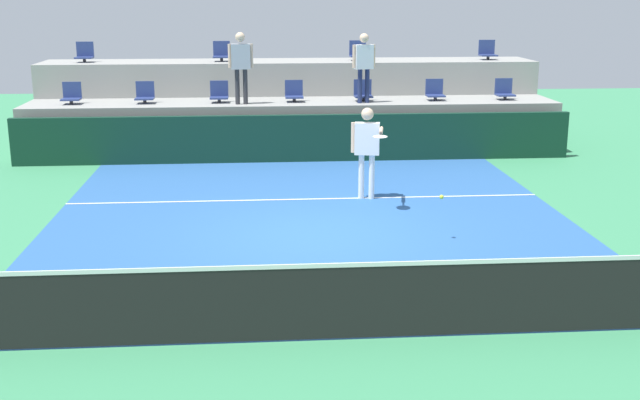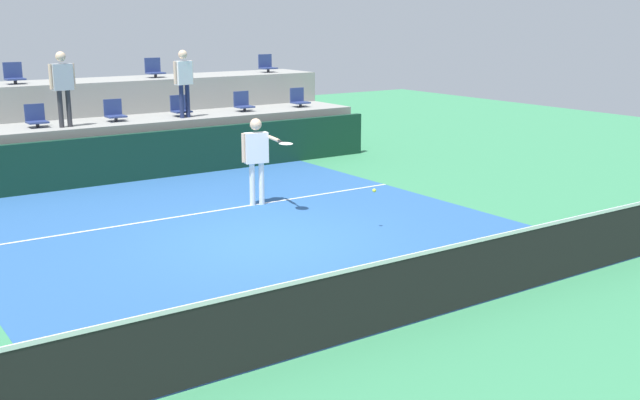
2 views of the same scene
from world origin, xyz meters
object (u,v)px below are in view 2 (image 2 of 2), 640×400
Objects in this scene: stadium_chair_lower_mid_right at (180,107)px; tennis_player at (257,152)px; spectator_leaning_on_rail at (184,77)px; tennis_ball at (374,191)px; stadium_chair_lower_mid_left at (36,118)px; stadium_chair_upper_far_right at (267,65)px; stadium_chair_lower_center at (114,112)px; spectator_in_grey at (63,82)px; stadium_chair_lower_far_right at (299,99)px; stadium_chair_upper_right at (154,69)px; stadium_chair_lower_right at (243,103)px; stadium_chair_upper_left at (14,75)px.

tennis_player is at bearing -96.55° from stadium_chair_lower_mid_right.
spectator_leaning_on_rail is 24.41× the size of tennis_ball.
stadium_chair_lower_mid_left is 7.42m from stadium_chair_upper_far_right.
stadium_chair_lower_center is 5.03m from tennis_player.
spectator_in_grey is at bearing 180.00° from spectator_leaning_on_rail.
stadium_chair_lower_far_right is 7.65× the size of tennis_ball.
stadium_chair_lower_mid_left is 1.00× the size of stadium_chair_upper_right.
stadium_chair_upper_right is (-1.71, 1.80, 0.85)m from stadium_chair_lower_right.
stadium_chair_lower_right is 7.65× the size of tennis_ball.
stadium_chair_lower_mid_left and stadium_chair_lower_right have the same top height.
spectator_leaning_on_rail reaches higher than stadium_chair_lower_mid_right.
tennis_player is at bearing -121.98° from stadium_chair_upper_far_right.
spectator_in_grey is at bearing -163.29° from stadium_chair_lower_center.
stadium_chair_lower_mid_left is at bearing 180.00° from stadium_chair_lower_mid_right.
stadium_chair_lower_center is 5.28m from stadium_chair_lower_far_right.
stadium_chair_lower_mid_right is 3.57m from stadium_chair_lower_far_right.
stadium_chair_upper_left is at bearing 152.96° from stadium_chair_lower_mid_right.
tennis_ball is at bearing -87.68° from spectator_leaning_on_rail.
spectator_in_grey is (0.55, -0.38, 0.81)m from stadium_chair_lower_mid_left.
stadium_chair_lower_far_right is at bearing 0.00° from stadium_chair_lower_center.
spectator_in_grey is (-6.60, -2.18, -0.04)m from stadium_chair_upper_far_right.
stadium_chair_lower_center is 1.00× the size of stadium_chair_lower_mid_right.
stadium_chair_lower_center is (1.83, 0.00, 0.00)m from stadium_chair_lower_mid_left.
stadium_chair_lower_far_right is (3.57, 0.00, 0.00)m from stadium_chair_lower_mid_right.
stadium_chair_upper_far_right is 0.30× the size of tennis_player.
stadium_chair_lower_far_right is 1.00× the size of stadium_chair_upper_right.
stadium_chair_lower_right is at bearing 0.00° from stadium_chair_lower_center.
stadium_chair_lower_mid_right is at bearing 180.00° from stadium_chair_lower_far_right.
tennis_ball is (-1.55, -7.60, -0.75)m from stadium_chair_lower_right.
stadium_chair_lower_mid_right is 7.64m from tennis_ball.
stadium_chair_lower_mid_right is 1.00× the size of stadium_chair_upper_right.
spectator_leaning_on_rail reaches higher than stadium_chair_lower_mid_left.
stadium_chair_lower_mid_left and stadium_chair_lower_center have the same top height.
stadium_chair_lower_right is 2.63m from stadium_chair_upper_right.
stadium_chair_lower_far_right is 6.41m from tennis_player.
stadium_chair_upper_right is at bearing 0.00° from stadium_chair_upper_left.
tennis_player is (2.98, -4.88, -0.39)m from stadium_chair_lower_mid_left.
stadium_chair_upper_left is 4.11m from spectator_leaning_on_rail.
stadium_chair_lower_center and stadium_chair_lower_far_right have the same top height.
stadium_chair_upper_far_right is 0.31× the size of spectator_in_grey.
tennis_player is at bearing -66.07° from stadium_chair_upper_left.
stadium_chair_lower_mid_left is at bearing -153.60° from stadium_chair_upper_right.
stadium_chair_lower_mid_right is 0.87m from spectator_leaning_on_rail.
stadium_chair_upper_left reaches higher than stadium_chair_lower_far_right.
spectator_leaning_on_rail is (-1.85, -0.38, 0.78)m from stadium_chair_lower_right.
stadium_chair_upper_right is (3.63, 1.80, 0.85)m from stadium_chair_lower_mid_left.
tennis_ball is (0.16, -9.40, -1.60)m from stadium_chair_upper_right.
stadium_chair_upper_right and stadium_chair_upper_far_right have the same top height.
spectator_leaning_on_rail is at bearing -173.94° from stadium_chair_lower_far_right.
stadium_chair_lower_center is at bearing -134.96° from stadium_chair_upper_right.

